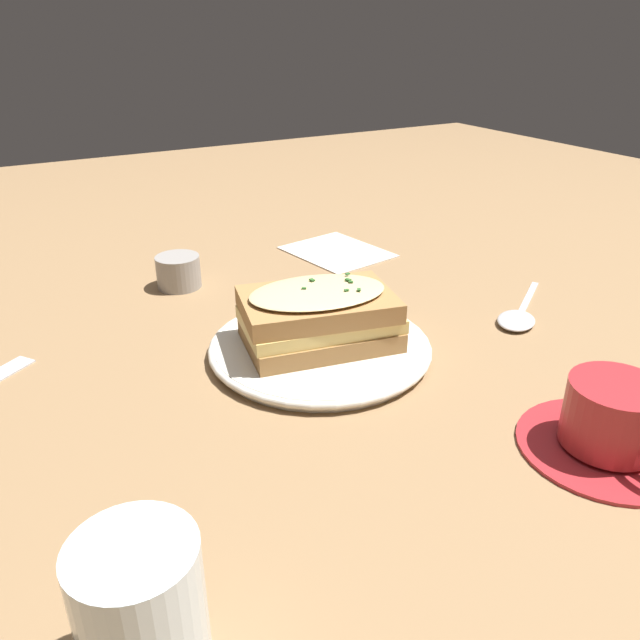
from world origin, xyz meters
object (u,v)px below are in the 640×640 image
(teacup_with_saucer, at_px, (612,423))
(water_glass, at_px, (143,617))
(sandwich, at_px, (319,317))
(condiment_pot, at_px, (178,272))
(dinner_plate, at_px, (320,347))
(spoon, at_px, (518,318))
(napkin, at_px, (337,251))

(teacup_with_saucer, distance_m, water_glass, 0.38)
(sandwich, height_order, condiment_pot, sandwich)
(teacup_with_saucer, bearing_deg, water_glass, -80.87)
(dinner_plate, bearing_deg, spoon, 79.16)
(dinner_plate, distance_m, condiment_pot, 0.26)
(dinner_plate, bearing_deg, napkin, 145.64)
(water_glass, bearing_deg, spoon, 114.05)
(spoon, bearing_deg, dinner_plate, 45.29)
(sandwich, xyz_separation_m, water_glass, (0.27, -0.26, 0.00))
(teacup_with_saucer, distance_m, spoon, 0.24)
(sandwich, bearing_deg, teacup_with_saucer, 25.74)
(napkin, bearing_deg, sandwich, -34.55)
(water_glass, relative_size, napkin, 0.64)
(teacup_with_saucer, height_order, condiment_pot, teacup_with_saucer)
(sandwich, xyz_separation_m, teacup_with_saucer, (0.26, 0.12, -0.02))
(dinner_plate, relative_size, sandwich, 1.34)
(sandwich, bearing_deg, water_glass, -43.60)
(dinner_plate, distance_m, spoon, 0.25)
(condiment_pot, bearing_deg, spoon, 46.26)
(dinner_plate, xyz_separation_m, water_glass, (0.27, -0.26, 0.04))
(spoon, distance_m, napkin, 0.31)
(water_glass, xyz_separation_m, napkin, (-0.53, 0.44, -0.04))
(dinner_plate, xyz_separation_m, teacup_with_saucer, (0.26, 0.12, 0.02))
(dinner_plate, distance_m, sandwich, 0.04)
(spoon, bearing_deg, teacup_with_saucer, 117.32)
(dinner_plate, xyz_separation_m, sandwich, (-0.00, -0.00, 0.04))
(dinner_plate, distance_m, teacup_with_saucer, 0.29)
(sandwich, distance_m, teacup_with_saucer, 0.29)
(dinner_plate, bearing_deg, water_glass, -43.76)
(dinner_plate, xyz_separation_m, spoon, (0.05, 0.24, -0.00))
(teacup_with_saucer, bearing_deg, napkin, -178.43)
(condiment_pot, bearing_deg, water_glass, -19.72)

